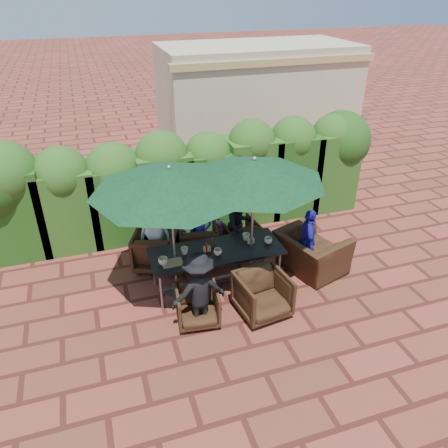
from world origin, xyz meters
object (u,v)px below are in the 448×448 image
object	(u,v)px
umbrella_right	(254,171)
chair_near_left	(197,304)
dining_table	(216,254)
chair_far_left	(156,248)
umbrella_left	(170,180)
chair_near_right	(263,293)
chair_far_right	(239,234)
chair_end_right	(312,246)
chair_far_mid	(198,239)

from	to	relation	value
umbrella_right	chair_near_left	distance (m)	2.37
dining_table	chair_far_left	size ratio (longest dim) A/B	2.82
chair_far_left	chair_near_left	size ratio (longest dim) A/B	1.21
umbrella_left	chair_near_right	xyz separation A→B (m)	(1.25, -0.99, -1.80)
dining_table	chair_far_right	distance (m)	1.32
umbrella_right	chair_near_right	bearing A→B (deg)	-98.88
chair_far_right	chair_near_left	xyz separation A→B (m)	(-1.39, -1.84, -0.01)
dining_table	chair_far_left	bearing A→B (deg)	135.14
chair_far_left	chair_end_right	size ratio (longest dim) A/B	0.70
dining_table	umbrella_left	distance (m)	1.71
umbrella_right	chair_far_left	bearing A→B (deg)	147.62
chair_far_mid	chair_near_right	world-z (taller)	chair_near_right
chair_end_right	chair_far_mid	bearing A→B (deg)	42.04
umbrella_left	chair_near_left	distance (m)	2.06
chair_far_mid	chair_far_right	world-z (taller)	chair_far_mid
dining_table	umbrella_left	size ratio (longest dim) A/B	0.92
dining_table	chair_far_right	xyz separation A→B (m)	(0.80, 1.00, -0.32)
umbrella_left	chair_far_left	xyz separation A→B (m)	(-0.19, 0.93, -1.79)
dining_table	chair_near_right	world-z (taller)	chair_near_right
chair_near_left	chair_near_right	bearing A→B (deg)	-0.14
umbrella_left	chair_end_right	distance (m)	3.12
dining_table	chair_end_right	world-z (taller)	chair_end_right
chair_far_mid	chair_near_left	xyz separation A→B (m)	(-0.52, -1.88, -0.05)
chair_far_right	chair_near_left	size ratio (longest dim) A/B	1.04
umbrella_right	chair_far_right	bearing A→B (deg)	81.56
chair_near_right	chair_far_mid	bearing A→B (deg)	98.14
chair_far_right	dining_table	bearing A→B (deg)	45.97
chair_near_left	chair_far_mid	bearing A→B (deg)	81.71
dining_table	chair_far_right	bearing A→B (deg)	51.24
umbrella_right	chair_near_left	size ratio (longest dim) A/B	3.54
dining_table	chair_far_right	size ratio (longest dim) A/B	3.29
chair_near_right	chair_end_right	xyz separation A→B (m)	(1.37, 0.87, 0.11)
dining_table	umbrella_right	xyz separation A→B (m)	(0.64, -0.07, 1.54)
umbrella_left	chair_far_right	bearing A→B (deg)	32.66
chair_end_right	chair_near_left	bearing A→B (deg)	89.31
chair_far_mid	chair_end_right	size ratio (longest dim) A/B	0.66
chair_far_left	chair_near_left	bearing A→B (deg)	123.09
chair_far_left	chair_far_right	world-z (taller)	chair_far_left
umbrella_right	chair_near_left	bearing A→B (deg)	-147.68
chair_far_mid	chair_near_left	bearing A→B (deg)	84.31
chair_far_mid	chair_near_left	distance (m)	1.95
dining_table	chair_far_mid	distance (m)	1.07
chair_far_right	umbrella_right	bearing A→B (deg)	76.29
umbrella_right	chair_near_right	xyz separation A→B (m)	(-0.14, -0.92, -1.80)
dining_table	umbrella_left	xyz separation A→B (m)	(-0.75, 0.00, 1.54)
chair_far_mid	chair_near_right	size ratio (longest dim) A/B	0.96
chair_far_left	chair_far_mid	bearing A→B (deg)	-151.48
chair_far_left	chair_far_mid	xyz separation A→B (m)	(0.87, 0.10, -0.02)
chair_far_right	umbrella_left	bearing A→B (deg)	27.40
umbrella_left	chair_far_right	distance (m)	2.61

